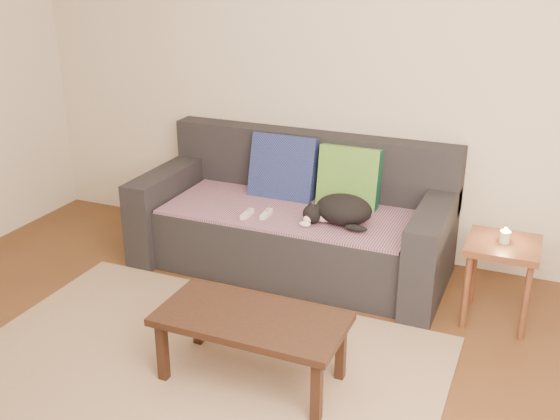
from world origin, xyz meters
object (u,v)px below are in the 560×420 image
at_px(wii_remote_a, 266,214).
at_px(wii_remote_b, 247,214).
at_px(side_table, 502,256).
at_px(sofa, 294,223).
at_px(coffee_table, 251,324).
at_px(cat, 341,210).

distance_m(wii_remote_a, wii_remote_b, 0.12).
distance_m(wii_remote_b, side_table, 1.59).
bearing_deg(sofa, wii_remote_b, -125.04).
bearing_deg(side_table, sofa, 170.57).
height_order(wii_remote_b, coffee_table, wii_remote_b).
bearing_deg(sofa, cat, -25.46).
relative_size(wii_remote_b, coffee_table, 0.16).
height_order(side_table, coffee_table, side_table).
xyz_separation_m(wii_remote_a, wii_remote_b, (-0.11, -0.05, 0.00)).
bearing_deg(sofa, side_table, -9.43).
distance_m(sofa, cat, 0.48).
distance_m(side_table, coffee_table, 1.54).
height_order(wii_remote_a, wii_remote_b, same).
bearing_deg(wii_remote_a, cat, -84.97).
xyz_separation_m(wii_remote_a, side_table, (1.48, 0.02, -0.04)).
bearing_deg(wii_remote_b, side_table, -87.97).
xyz_separation_m(cat, wii_remote_b, (-0.60, -0.12, -0.08)).
distance_m(sofa, wii_remote_b, 0.40).
height_order(cat, wii_remote_a, cat).
distance_m(wii_remote_b, coffee_table, 1.15).
relative_size(wii_remote_b, side_table, 0.30).
distance_m(cat, side_table, 1.00).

